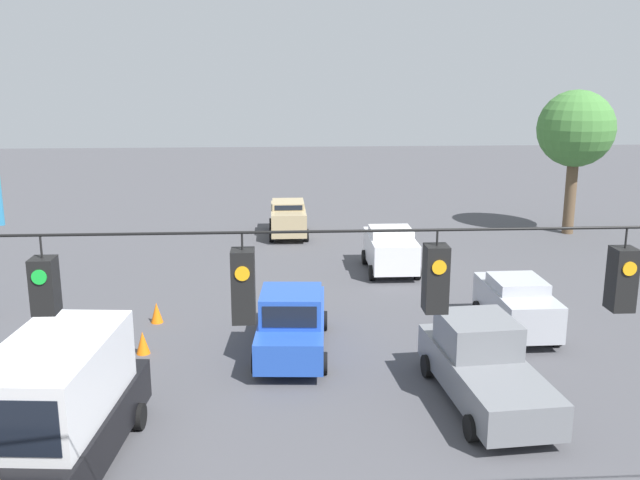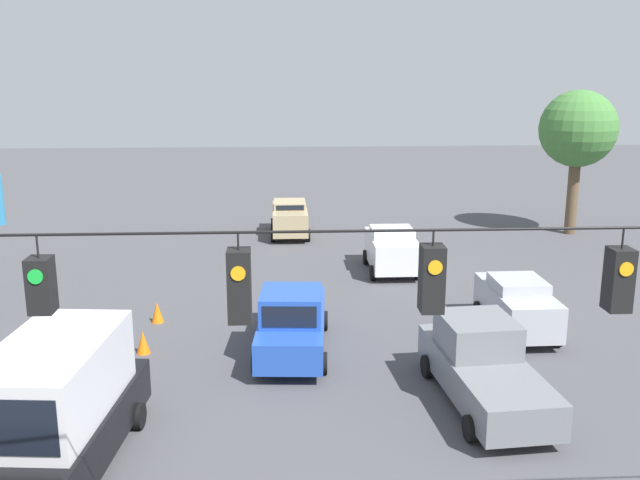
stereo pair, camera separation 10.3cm
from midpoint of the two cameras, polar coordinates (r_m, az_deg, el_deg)
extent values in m
cylinder|color=black|center=(9.86, 9.09, 0.80)|extent=(22.25, 0.04, 0.04)
cube|color=black|center=(10.93, 22.75, -2.90)|extent=(0.32, 0.36, 0.91)
cylinder|color=black|center=(10.78, 23.04, 0.17)|extent=(0.03, 0.03, 0.29)
cylinder|color=orange|center=(10.71, 23.28, -2.13)|extent=(0.20, 0.02, 0.20)
cube|color=black|center=(10.04, 8.94, -3.05)|extent=(0.32, 0.36, 0.95)
cylinder|color=black|center=(9.88, 9.07, 0.18)|extent=(0.03, 0.03, 0.22)
cylinder|color=orange|center=(9.80, 9.22, -2.18)|extent=(0.20, 0.02, 0.20)
cube|color=black|center=(9.84, -6.46, -3.67)|extent=(0.32, 0.36, 1.03)
cylinder|color=black|center=(9.67, -6.55, -0.09)|extent=(0.03, 0.03, 0.24)
cylinder|color=orange|center=(9.60, -6.55, -2.69)|extent=(0.20, 0.02, 0.20)
cube|color=black|center=(10.33, -21.43, -3.41)|extent=(0.32, 0.36, 0.77)
cylinder|color=black|center=(10.19, -21.69, -0.50)|extent=(0.03, 0.03, 0.31)
cylinder|color=green|center=(10.11, -21.84, -2.78)|extent=(0.20, 0.02, 0.20)
cube|color=slate|center=(19.34, 12.91, -10.54)|extent=(2.46, 5.72, 0.90)
cube|color=slate|center=(19.57, 12.35, -7.35)|extent=(2.00, 2.15, 0.90)
cube|color=black|center=(20.46, 11.36, -6.37)|extent=(1.60, 0.16, 0.63)
cylinder|color=black|center=(21.40, 13.64, -9.45)|extent=(0.27, 0.66, 0.64)
cylinder|color=black|center=(20.77, 8.43, -9.93)|extent=(0.27, 0.66, 0.64)
cylinder|color=black|center=(18.43, 17.88, -13.70)|extent=(0.27, 0.66, 0.64)
cylinder|color=black|center=(17.69, 11.85, -14.51)|extent=(0.27, 0.66, 0.64)
cube|color=#234CB2|center=(22.23, -2.35, -6.92)|extent=(2.31, 5.56, 0.90)
cube|color=#234CB2|center=(21.31, -2.46, -5.28)|extent=(1.92, 2.07, 0.90)
cube|color=black|center=(20.38, -2.60, -6.18)|extent=(1.55, 0.12, 0.63)
cylinder|color=black|center=(20.84, -5.29, -9.76)|extent=(0.26, 0.65, 0.64)
cylinder|color=black|center=(20.73, 0.14, -9.82)|extent=(0.26, 0.65, 0.64)
cylinder|color=black|center=(24.10, -4.46, -6.42)|extent=(0.26, 0.65, 0.64)
cylinder|color=black|center=(24.02, 0.20, -6.46)|extent=(0.26, 0.65, 0.64)
cube|color=black|center=(16.73, -20.64, -14.95)|extent=(2.95, 6.86, 1.00)
cube|color=silver|center=(16.44, -20.59, -10.38)|extent=(2.55, 4.45, 1.62)
cube|color=black|center=(14.68, -23.80, -13.66)|extent=(1.88, 0.19, 1.14)
cylinder|color=black|center=(19.15, -21.37, -12.91)|extent=(0.28, 0.66, 0.64)
cylinder|color=black|center=(18.38, -14.42, -13.52)|extent=(0.28, 0.66, 0.64)
cube|color=silver|center=(30.68, 5.55, -0.82)|extent=(1.90, 3.86, 1.24)
cube|color=silver|center=(30.49, 5.59, 0.63)|extent=(1.74, 1.70, 0.36)
cube|color=black|center=(31.32, 5.35, 0.98)|extent=(1.51, 0.02, 0.25)
cylinder|color=black|center=(32.19, 6.85, -1.30)|extent=(0.22, 0.64, 0.64)
cylinder|color=black|center=(31.91, 3.50, -1.36)|extent=(0.22, 0.64, 0.64)
cylinder|color=black|center=(29.82, 7.70, -2.55)|extent=(0.22, 0.64, 0.64)
cylinder|color=black|center=(29.51, 4.09, -2.63)|extent=(0.22, 0.64, 0.64)
cube|color=#A8AAB2|center=(24.51, 15.30, -5.10)|extent=(1.80, 4.10, 1.17)
cube|color=#A8AAB2|center=(24.28, 15.41, -3.39)|extent=(1.63, 1.82, 0.36)
cube|color=black|center=(25.10, 14.74, -2.79)|extent=(1.40, 0.04, 0.25)
cylinder|color=black|center=(26.16, 16.09, -5.30)|extent=(0.23, 0.64, 0.64)
cylinder|color=black|center=(25.62, 12.40, -5.48)|extent=(0.23, 0.64, 0.64)
cylinder|color=black|center=(23.84, 18.25, -7.33)|extent=(0.23, 0.64, 0.64)
cylinder|color=black|center=(23.25, 14.23, -7.60)|extent=(0.23, 0.64, 0.64)
cube|color=tan|center=(37.15, -2.64, 1.72)|extent=(1.79, 4.25, 1.15)
cube|color=tan|center=(37.00, -2.65, 2.86)|extent=(1.63, 1.88, 0.36)
cube|color=black|center=(36.08, -2.62, 2.58)|extent=(1.41, 0.03, 0.25)
cylinder|color=black|center=(35.93, -3.99, 0.34)|extent=(0.22, 0.64, 0.64)
cylinder|color=black|center=(35.96, -1.18, 0.38)|extent=(0.22, 0.64, 0.64)
cylinder|color=black|center=(38.61, -3.98, 1.28)|extent=(0.22, 0.64, 0.64)
cylinder|color=black|center=(38.64, -1.37, 1.32)|extent=(0.22, 0.64, 0.64)
cone|color=orange|center=(18.09, -16.92, -14.02)|extent=(0.42, 0.42, 0.71)
cone|color=orange|center=(20.33, -15.89, -10.76)|extent=(0.42, 0.42, 0.71)
cone|color=orange|center=(22.76, -14.12, -7.96)|extent=(0.42, 0.42, 0.71)
cone|color=orange|center=(25.30, -13.05, -5.68)|extent=(0.42, 0.42, 0.71)
cylinder|color=brown|center=(39.61, 19.34, 3.65)|extent=(0.58, 0.58, 4.43)
sphere|color=#427A38|center=(39.22, 19.72, 8.40)|extent=(3.94, 3.94, 3.94)
camera|label=1|loc=(0.05, -90.14, -0.03)|focal=40.00mm
camera|label=2|loc=(0.05, 89.86, 0.03)|focal=40.00mm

